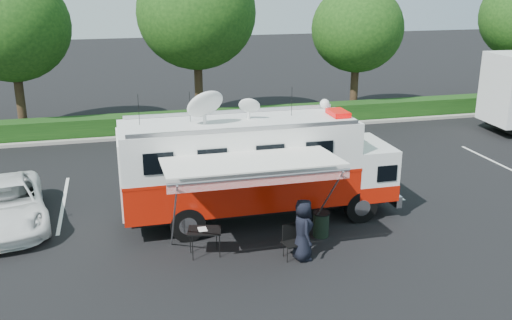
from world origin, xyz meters
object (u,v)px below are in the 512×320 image
(trash_bin, at_px, (321,224))
(folding_table, at_px, (204,231))
(command_truck, at_px, (257,166))
(white_suv, at_px, (8,225))

(trash_bin, bearing_deg, folding_table, -174.24)
(command_truck, xyz_separation_m, trash_bin, (1.59, -1.80, -1.45))
(command_truck, distance_m, trash_bin, 2.81)
(trash_bin, bearing_deg, command_truck, 131.34)
(command_truck, relative_size, trash_bin, 11.33)
(folding_table, bearing_deg, command_truck, 45.59)
(folding_table, distance_m, trash_bin, 3.76)
(folding_table, relative_size, trash_bin, 1.35)
(command_truck, xyz_separation_m, white_suv, (-8.04, 1.49, -1.86))
(folding_table, bearing_deg, white_suv, 148.16)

